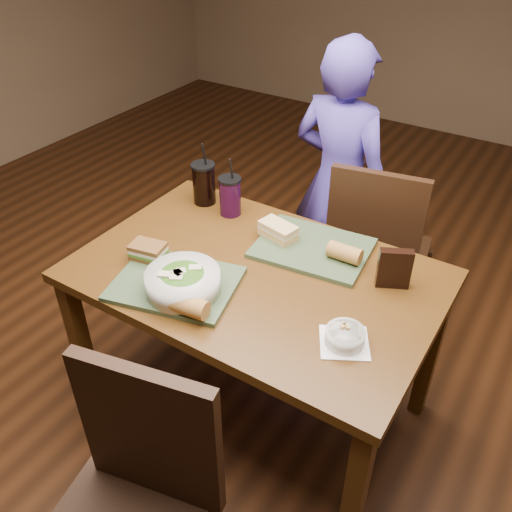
{
  "coord_description": "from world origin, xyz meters",
  "views": [
    {
      "loc": [
        0.84,
        -1.31,
        1.94
      ],
      "look_at": [
        0.0,
        0.0,
        0.82
      ],
      "focal_mm": 38.0,
      "sensor_mm": 36.0,
      "label": 1
    }
  ],
  "objects_px": {
    "tray_near": "(176,284)",
    "sandwich_near": "(148,251)",
    "tray_far": "(312,248)",
    "cup_berry": "(230,196)",
    "salad_bowl": "(183,281)",
    "baguette_near": "(188,306)",
    "cup_cola": "(204,183)",
    "chip_bag": "(394,269)",
    "dining_table": "(256,291)",
    "chair_far": "(378,247)",
    "sandwich_far": "(278,231)",
    "diner": "(339,184)",
    "baguette_far": "(345,253)",
    "chair_near": "(132,500)",
    "soup_bowl": "(345,336)"
  },
  "relations": [
    {
      "from": "dining_table",
      "to": "diner",
      "type": "distance_m",
      "value": 0.87
    },
    {
      "from": "baguette_far",
      "to": "chip_bag",
      "type": "distance_m",
      "value": 0.2
    },
    {
      "from": "dining_table",
      "to": "tray_near",
      "type": "xyz_separation_m",
      "value": [
        -0.19,
        -0.22,
        0.1
      ]
    },
    {
      "from": "soup_bowl",
      "to": "sandwich_near",
      "type": "distance_m",
      "value": 0.79
    },
    {
      "from": "chair_far",
      "to": "salad_bowl",
      "type": "distance_m",
      "value": 1.05
    },
    {
      "from": "chip_bag",
      "to": "cup_cola",
      "type": "bearing_deg",
      "value": 145.94
    },
    {
      "from": "soup_bowl",
      "to": "baguette_far",
      "type": "relative_size",
      "value": 1.62
    },
    {
      "from": "salad_bowl",
      "to": "chip_bag",
      "type": "bearing_deg",
      "value": 36.41
    },
    {
      "from": "tray_far",
      "to": "chip_bag",
      "type": "height_order",
      "value": "chip_bag"
    },
    {
      "from": "salad_bowl",
      "to": "baguette_near",
      "type": "bearing_deg",
      "value": -43.04
    },
    {
      "from": "salad_bowl",
      "to": "sandwich_far",
      "type": "relative_size",
      "value": 1.58
    },
    {
      "from": "soup_bowl",
      "to": "sandwich_near",
      "type": "height_order",
      "value": "sandwich_near"
    },
    {
      "from": "chip_bag",
      "to": "sandwich_far",
      "type": "bearing_deg",
      "value": 150.06
    },
    {
      "from": "dining_table",
      "to": "cup_cola",
      "type": "xyz_separation_m",
      "value": [
        -0.46,
        0.31,
        0.18
      ]
    },
    {
      "from": "chair_near",
      "to": "salad_bowl",
      "type": "height_order",
      "value": "chair_near"
    },
    {
      "from": "diner",
      "to": "sandwich_near",
      "type": "bearing_deg",
      "value": 80.81
    },
    {
      "from": "chair_near",
      "to": "salad_bowl",
      "type": "xyz_separation_m",
      "value": [
        -0.25,
        0.57,
        0.28
      ]
    },
    {
      "from": "sandwich_far",
      "to": "diner",
      "type": "bearing_deg",
      "value": 93.49
    },
    {
      "from": "tray_near",
      "to": "diner",
      "type": "bearing_deg",
      "value": 83.77
    },
    {
      "from": "dining_table",
      "to": "sandwich_near",
      "type": "relative_size",
      "value": 9.42
    },
    {
      "from": "dining_table",
      "to": "baguette_far",
      "type": "xyz_separation_m",
      "value": [
        0.25,
        0.21,
        0.14
      ]
    },
    {
      "from": "tray_near",
      "to": "salad_bowl",
      "type": "height_order",
      "value": "salad_bowl"
    },
    {
      "from": "baguette_far",
      "to": "diner",
      "type": "bearing_deg",
      "value": 116.36
    },
    {
      "from": "tray_near",
      "to": "sandwich_near",
      "type": "relative_size",
      "value": 3.04
    },
    {
      "from": "tray_far",
      "to": "cup_cola",
      "type": "height_order",
      "value": "cup_cola"
    },
    {
      "from": "sandwich_far",
      "to": "baguette_far",
      "type": "bearing_deg",
      "value": -0.04
    },
    {
      "from": "chair_far",
      "to": "baguette_near",
      "type": "height_order",
      "value": "chair_far"
    },
    {
      "from": "cup_cola",
      "to": "sandwich_near",
      "type": "bearing_deg",
      "value": -78.81
    },
    {
      "from": "tray_near",
      "to": "cup_berry",
      "type": "relative_size",
      "value": 1.63
    },
    {
      "from": "diner",
      "to": "sandwich_near",
      "type": "relative_size",
      "value": 10.09
    },
    {
      "from": "tray_far",
      "to": "cup_cola",
      "type": "bearing_deg",
      "value": 172.59
    },
    {
      "from": "dining_table",
      "to": "baguette_near",
      "type": "distance_m",
      "value": 0.36
    },
    {
      "from": "soup_bowl",
      "to": "diner",
      "type": "bearing_deg",
      "value": 116.01
    },
    {
      "from": "tray_near",
      "to": "sandwich_near",
      "type": "height_order",
      "value": "sandwich_near"
    },
    {
      "from": "soup_bowl",
      "to": "cup_cola",
      "type": "relative_size",
      "value": 0.72
    },
    {
      "from": "baguette_near",
      "to": "cup_cola",
      "type": "relative_size",
      "value": 0.47
    },
    {
      "from": "tray_far",
      "to": "baguette_near",
      "type": "distance_m",
      "value": 0.58
    },
    {
      "from": "sandwich_near",
      "to": "chair_far",
      "type": "bearing_deg",
      "value": 56.21
    },
    {
      "from": "tray_far",
      "to": "chair_near",
      "type": "bearing_deg",
      "value": -89.63
    },
    {
      "from": "diner",
      "to": "baguette_far",
      "type": "distance_m",
      "value": 0.73
    },
    {
      "from": "sandwich_near",
      "to": "chip_bag",
      "type": "distance_m",
      "value": 0.88
    },
    {
      "from": "baguette_near",
      "to": "tray_far",
      "type": "bearing_deg",
      "value": 74.06
    },
    {
      "from": "chair_near",
      "to": "cup_cola",
      "type": "distance_m",
      "value": 1.29
    },
    {
      "from": "soup_bowl",
      "to": "cup_cola",
      "type": "bearing_deg",
      "value": 152.25
    },
    {
      "from": "chair_far",
      "to": "cup_cola",
      "type": "height_order",
      "value": "cup_cola"
    },
    {
      "from": "chair_far",
      "to": "cup_cola",
      "type": "relative_size",
      "value": 3.37
    },
    {
      "from": "tray_far",
      "to": "sandwich_far",
      "type": "distance_m",
      "value": 0.15
    },
    {
      "from": "diner",
      "to": "tray_far",
      "type": "height_order",
      "value": "diner"
    },
    {
      "from": "dining_table",
      "to": "salad_bowl",
      "type": "xyz_separation_m",
      "value": [
        -0.14,
        -0.24,
        0.15
      ]
    },
    {
      "from": "tray_far",
      "to": "cup_berry",
      "type": "relative_size",
      "value": 1.63
    }
  ]
}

